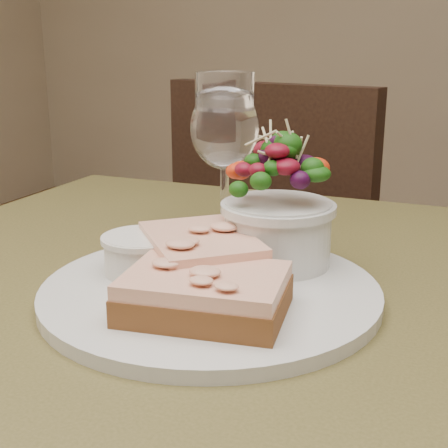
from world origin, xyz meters
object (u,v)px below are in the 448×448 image
at_px(salad_bowl, 278,205).
at_px(sandwich_front, 205,293).
at_px(cafe_table, 217,389).
at_px(sandwich_back, 201,252).
at_px(wine_glass, 225,133).
at_px(ramekin, 142,252).
at_px(chair_far, 303,354).
at_px(dinner_plate, 210,291).

bearing_deg(salad_bowl, sandwich_front, -97.58).
height_order(cafe_table, sandwich_front, sandwich_front).
xyz_separation_m(sandwich_back, salad_bowl, (0.05, 0.06, 0.03)).
height_order(cafe_table, wine_glass, wine_glass).
height_order(sandwich_back, ramekin, sandwich_back).
height_order(cafe_table, ramekin, ramekin).
height_order(cafe_table, chair_far, chair_far).
height_order(chair_far, sandwich_front, chair_far).
distance_m(cafe_table, sandwich_front, 0.15).
bearing_deg(sandwich_front, sandwich_back, 109.28).
distance_m(cafe_table, sandwich_back, 0.14).
distance_m(dinner_plate, ramekin, 0.08).
bearing_deg(cafe_table, ramekin, -172.15).
relative_size(chair_far, wine_glass, 5.14).
bearing_deg(chair_far, sandwich_front, 111.69).
xyz_separation_m(sandwich_back, wine_glass, (-0.04, 0.15, 0.09)).
height_order(sandwich_back, salad_bowl, salad_bowl).
relative_size(sandwich_front, ramekin, 1.97).
bearing_deg(sandwich_back, wine_glass, 152.81).
height_order(chair_far, wine_glass, wine_glass).
height_order(cafe_table, salad_bowl, salad_bowl).
bearing_deg(cafe_table, sandwich_front, -74.00).
xyz_separation_m(cafe_table, ramekin, (-0.07, -0.01, 0.13)).
distance_m(cafe_table, ramekin, 0.15).
bearing_deg(salad_bowl, sandwich_back, -129.41).
relative_size(sandwich_back, salad_bowl, 1.19).
height_order(ramekin, wine_glass, wine_glass).
xyz_separation_m(salad_bowl, wine_glass, (-0.09, 0.08, 0.05)).
bearing_deg(wine_glass, sandwich_front, -71.74).
height_order(dinner_plate, sandwich_front, sandwich_front).
bearing_deg(dinner_plate, chair_far, 98.03).
relative_size(ramekin, salad_bowl, 0.55).
bearing_deg(chair_far, ramekin, 105.60).
bearing_deg(chair_far, salad_bowl, 114.76).
bearing_deg(cafe_table, dinner_plate, -87.61).
bearing_deg(ramekin, salad_bowl, 32.99).
xyz_separation_m(chair_far, salad_bowl, (0.15, -0.69, 0.53)).
bearing_deg(wine_glass, cafe_table, -70.64).
bearing_deg(wine_glass, ramekin, -97.45).
relative_size(chair_far, salad_bowl, 7.09).
xyz_separation_m(cafe_table, sandwich_front, (0.02, -0.07, 0.13)).
distance_m(ramekin, wine_glass, 0.18).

